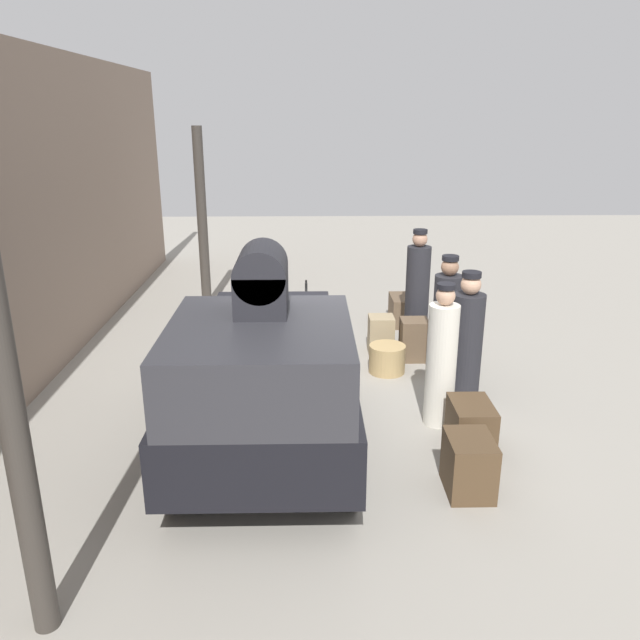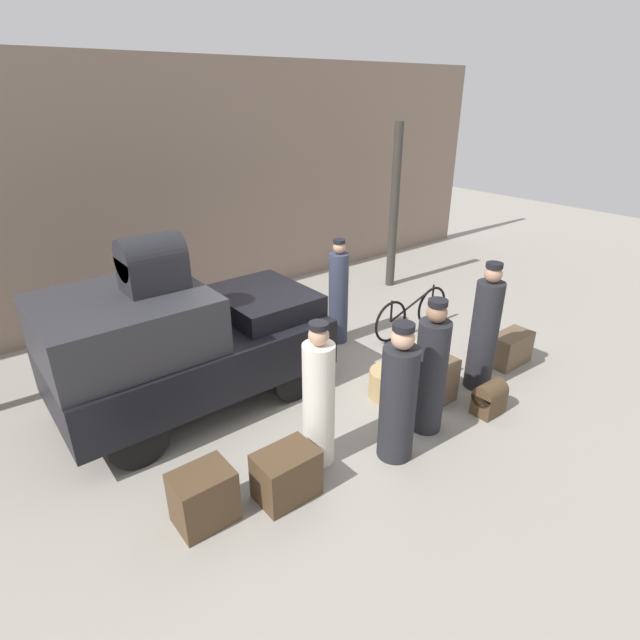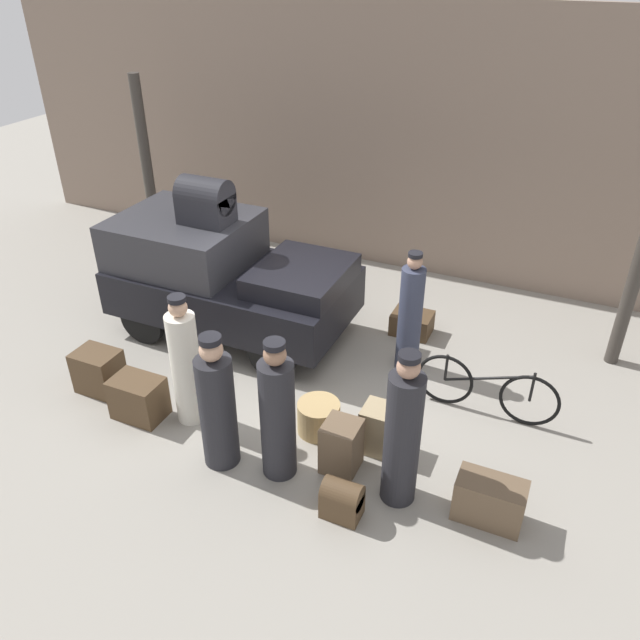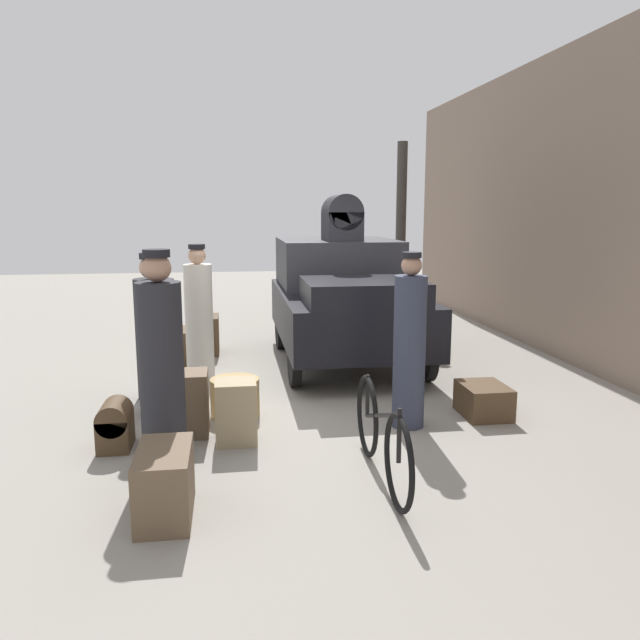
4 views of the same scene
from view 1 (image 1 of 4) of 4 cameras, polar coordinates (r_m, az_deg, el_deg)
name	(u,v)px [view 1 (image 1 of 4)]	position (r m, az deg, el deg)	size (l,w,h in m)	color
ground_plane	(335,390)	(8.58, 1.37, -6.44)	(30.00, 30.00, 0.00)	gray
station_building_facade	(8,228)	(8.71, -26.61, 7.53)	(16.00, 0.15, 4.50)	gray
canopy_pillar_left	(12,421)	(4.61, -26.30, -8.24)	(0.19, 0.19, 3.39)	#38332D
canopy_pillar_right	(202,221)	(11.95, -10.72, 8.92)	(0.19, 0.19, 3.39)	#38332D
truck	(266,376)	(6.68, -4.99, -5.16)	(3.52, 1.87, 1.74)	black
bicycle	(306,311)	(10.69, -1.26, 0.84)	(1.79, 0.04, 0.78)	black
wicker_basket	(387,359)	(9.14, 6.15, -3.54)	(0.53, 0.53, 0.41)	tan
porter_lifting_near_truck	(446,322)	(8.95, 11.46, -0.19)	(0.39, 0.39, 1.76)	#232328
porter_standing_middle	(268,307)	(9.41, -4.80, 1.20)	(0.33, 0.33, 1.79)	#33384C
conductor_in_dark_uniform	(466,341)	(8.36, 13.25, -1.90)	(0.42, 0.42, 1.71)	#232328
porter_with_bicycle	(441,361)	(7.55, 11.03, -3.69)	(0.36, 0.36, 1.76)	silver
porter_carrying_trunk	(417,292)	(10.16, 8.88, 2.56)	(0.38, 0.38, 1.88)	#232328
trunk_large_brown	(414,340)	(9.62, 8.59, -1.78)	(0.40, 0.41, 0.63)	brown
trunk_wicker_pale	(471,426)	(7.28, 13.61, -9.41)	(0.64, 0.45, 0.55)	#4C3823
trunk_umber_medium	(469,465)	(6.52, 13.46, -12.75)	(0.58, 0.45, 0.59)	#4C3823
suitcase_small_leather	(401,310)	(11.22, 7.45, 0.89)	(0.71, 0.38, 0.51)	brown
suitcase_black_upright	(208,353)	(9.54, -10.18, -2.98)	(0.60, 0.47, 0.34)	#4C3823
trunk_barrel_dark	(452,338)	(10.03, 11.93, -1.64)	(0.41, 0.29, 0.46)	#4C3823
suitcase_tan_flat	(381,335)	(9.81, 5.59, -1.35)	(0.37, 0.39, 0.60)	#9E8966
trunk_on_truck_roof	(261,279)	(6.13, -5.39, 3.72)	(0.73, 0.51, 0.66)	#232328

